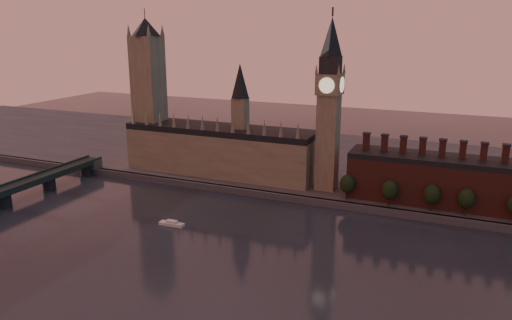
# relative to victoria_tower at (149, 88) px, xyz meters

# --- Properties ---
(ground) EXTENTS (900.00, 900.00, 0.00)m
(ground) POSITION_rel_victoria_tower_xyz_m (120.00, -115.00, -59.09)
(ground) COLOR black
(ground) RESTS_ON ground
(north_bank) EXTENTS (900.00, 182.00, 4.00)m
(north_bank) POSITION_rel_victoria_tower_xyz_m (120.00, 63.04, -57.09)
(north_bank) COLOR #4D4D53
(north_bank) RESTS_ON ground
(palace_of_westminster) EXTENTS (130.00, 30.30, 74.00)m
(palace_of_westminster) POSITION_rel_victoria_tower_xyz_m (55.59, -0.09, -37.46)
(palace_of_westminster) COLOR gray
(palace_of_westminster) RESTS_ON north_bank
(victoria_tower) EXTENTS (24.00, 24.00, 108.00)m
(victoria_tower) POSITION_rel_victoria_tower_xyz_m (0.00, 0.00, 0.00)
(victoria_tower) COLOR gray
(victoria_tower) RESTS_ON north_bank
(big_ben) EXTENTS (15.00, 15.00, 107.00)m
(big_ben) POSITION_rel_victoria_tower_xyz_m (130.00, -5.00, -2.26)
(big_ben) COLOR gray
(big_ben) RESTS_ON north_bank
(chimney_block) EXTENTS (110.00, 25.00, 37.00)m
(chimney_block) POSITION_rel_victoria_tower_xyz_m (200.00, -5.00, -41.27)
(chimney_block) COLOR brown
(chimney_block) RESTS_ON north_bank
(embankment_tree_0) EXTENTS (8.60, 8.60, 14.88)m
(embankment_tree_0) POSITION_rel_victoria_tower_xyz_m (146.30, -19.78, -45.62)
(embankment_tree_0) COLOR black
(embankment_tree_0) RESTS_ON north_bank
(embankment_tree_1) EXTENTS (8.60, 8.60, 14.88)m
(embankment_tree_1) POSITION_rel_victoria_tower_xyz_m (170.32, -21.44, -45.62)
(embankment_tree_1) COLOR black
(embankment_tree_1) RESTS_ON north_bank
(embankment_tree_2) EXTENTS (8.60, 8.60, 14.88)m
(embankment_tree_2) POSITION_rel_victoria_tower_xyz_m (192.39, -20.27, -45.62)
(embankment_tree_2) COLOR black
(embankment_tree_2) RESTS_ON north_bank
(embankment_tree_3) EXTENTS (8.60, 8.60, 14.88)m
(embankment_tree_3) POSITION_rel_victoria_tower_xyz_m (209.46, -20.03, -45.62)
(embankment_tree_3) COLOR black
(embankment_tree_3) RESTS_ON north_bank
(river_boat) EXTENTS (13.71, 4.14, 2.73)m
(river_boat) POSITION_rel_victoria_tower_xyz_m (68.98, -84.24, -58.04)
(river_boat) COLOR silver
(river_boat) RESTS_ON ground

